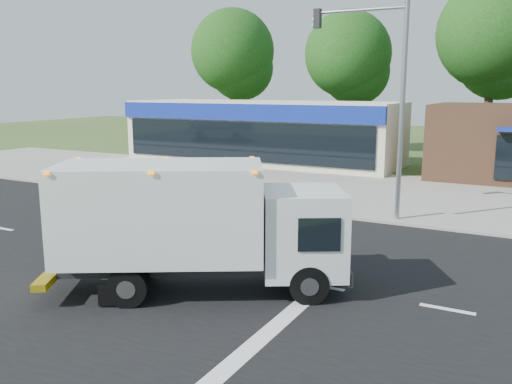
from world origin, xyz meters
TOP-DOWN VIEW (x-y plane):
  - ground at (0.00, 0.00)m, footprint 120.00×120.00m
  - road_asphalt at (0.00, 0.00)m, footprint 60.00×14.00m
  - sidewalk at (0.00, 8.20)m, footprint 60.00×2.40m
  - parking_apron at (0.00, 14.00)m, footprint 60.00×9.00m
  - lane_markings at (1.35, -1.35)m, footprint 55.20×7.00m
  - ems_box_truck at (0.37, -1.68)m, footprint 7.23×5.42m
  - emergency_worker at (-4.28, -1.72)m, footprint 0.76×0.68m
  - retail_strip_mall at (-9.00, 19.93)m, footprint 18.00×6.20m
  - traffic_signal_pole at (2.35, 7.60)m, footprint 3.51×0.25m
  - background_trees at (-0.85, 28.16)m, footprint 36.77×7.39m

SIDE VIEW (x-z plane):
  - ground at x=0.00m, z-range 0.00..0.00m
  - road_asphalt at x=0.00m, z-range -0.01..0.01m
  - parking_apron at x=0.00m, z-range 0.00..0.02m
  - lane_markings at x=1.35m, z-range 0.01..0.02m
  - sidewalk at x=0.00m, z-range 0.00..0.12m
  - emergency_worker at x=-4.28m, z-range -0.02..1.83m
  - ems_box_truck at x=0.37m, z-range 0.24..3.38m
  - retail_strip_mall at x=-9.00m, z-range 0.01..4.01m
  - traffic_signal_pole at x=2.35m, z-range 0.92..8.92m
  - background_trees at x=-0.85m, z-range 1.33..13.43m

